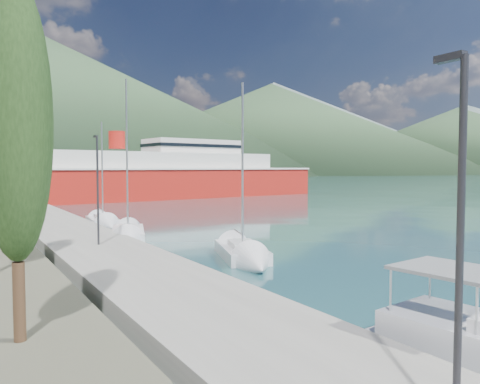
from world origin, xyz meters
TOP-DOWN VIEW (x-y plane):
  - ground at (0.00, 120.00)m, footprint 1400.00×1400.00m
  - quay at (-9.00, 26.00)m, footprint 5.00×88.00m
  - hills_far at (138.59, 618.73)m, footprint 1480.00×900.00m
  - hills_near at (98.04, 372.50)m, footprint 1010.00×520.00m
  - lamp_posts at (-9.00, 14.42)m, footprint 0.15×44.17m
  - sailboat_near at (-2.60, 8.88)m, footprint 4.49×7.68m
  - sailboat_mid at (-5.88, 18.90)m, footprint 4.74×8.68m
  - sailboat_far at (-4.84, 28.10)m, footprint 2.72×6.89m
  - ferry at (14.10, 61.83)m, footprint 57.94×17.48m

SIDE VIEW (x-z plane):
  - ground at x=0.00m, z-range 0.00..0.00m
  - sailboat_far at x=-4.84m, z-range -4.67..5.23m
  - sailboat_near at x=-2.60m, z-range -5.01..5.59m
  - sailboat_mid at x=-5.88m, z-range -5.76..6.35m
  - quay at x=-9.00m, z-range 0.00..0.80m
  - ferry at x=14.10m, z-range -2.22..9.11m
  - lamp_posts at x=-9.00m, z-range 1.05..7.11m
  - hills_near at x=98.04m, z-range -8.32..106.68m
  - hills_far at x=138.59m, z-range -12.61..167.39m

